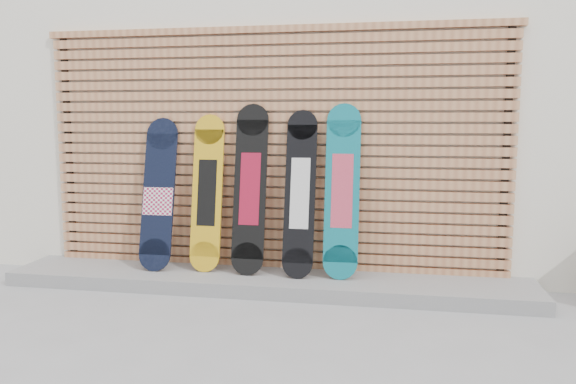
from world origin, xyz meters
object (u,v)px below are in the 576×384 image
snowboard_1 (207,193)px  snowboard_4 (342,191)px  snowboard_3 (300,193)px  snowboard_2 (250,189)px  snowboard_0 (159,195)px

snowboard_1 → snowboard_4: 1.22m
snowboard_4 → snowboard_3: bearing=-177.2°
snowboard_1 → snowboard_3: size_ratio=0.97×
snowboard_2 → snowboard_3: (0.45, -0.01, -0.03)m
snowboard_4 → snowboard_1: bearing=179.3°
snowboard_4 → snowboard_0: bearing=-179.4°
snowboard_1 → snowboard_4: bearing=-0.7°
snowboard_1 → snowboard_2: size_ratio=0.94×
snowboard_2 → snowboard_4: size_ratio=1.00×
snowboard_0 → snowboard_4: size_ratio=0.92×
snowboard_3 → snowboard_4: (0.36, 0.02, 0.03)m
snowboard_3 → snowboard_1: bearing=177.8°
snowboard_3 → snowboard_4: 0.37m
snowboard_3 → snowboard_2: bearing=178.4°
snowboard_0 → snowboard_2: bearing=0.8°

